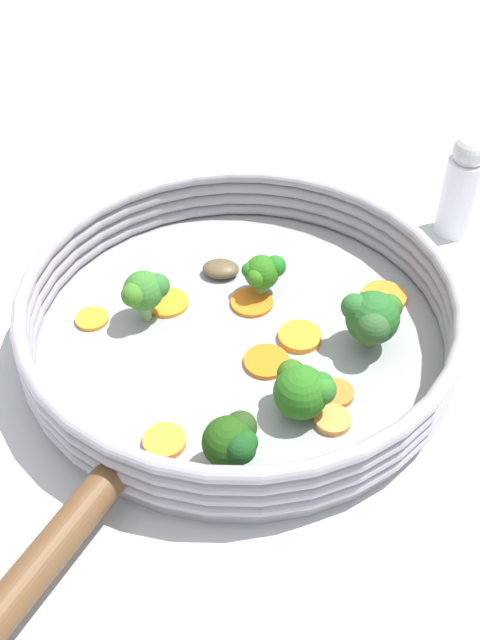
{
  "coord_description": "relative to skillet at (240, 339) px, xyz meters",
  "views": [
    {
      "loc": [
        0.4,
        0.23,
        0.46
      ],
      "look_at": [
        0.0,
        0.0,
        0.03
      ],
      "focal_mm": 42.0,
      "sensor_mm": 36.0,
      "label": 1
    }
  ],
  "objects": [
    {
      "name": "carrot_slice_7",
      "position": [
        0.02,
        0.04,
        0.01
      ],
      "size": [
        0.04,
        0.04,
        0.0
      ],
      "primitive_type": "cylinder",
      "rotation": [
        0.0,
        0.0,
        3.23
      ],
      "color": "orange",
      "rests_on": "skillet"
    },
    {
      "name": "broccoli_floret_3",
      "position": [
        -0.05,
        -0.01,
        0.03
      ],
      "size": [
        0.04,
        0.03,
        0.04
      ],
      "color": "#7FAB61",
      "rests_on": "skillet"
    },
    {
      "name": "carrot_slice_5",
      "position": [
        0.05,
        0.11,
        0.01
      ],
      "size": [
        0.03,
        0.03,
        0.01
      ],
      "primitive_type": "cylinder",
      "rotation": [
        0.0,
        0.0,
        1.39
      ],
      "color": "#F2923F",
      "rests_on": "skillet"
    },
    {
      "name": "salt_shaker",
      "position": [
        -0.25,
        0.11,
        0.05
      ],
      "size": [
        0.04,
        0.04,
        0.11
      ],
      "color": "white",
      "rests_on": "ground_plane"
    },
    {
      "name": "broccoli_floret_1",
      "position": [
        0.12,
        0.06,
        0.04
      ],
      "size": [
        0.04,
        0.04,
        0.05
      ],
      "color": "#79A051",
      "rests_on": "skillet"
    },
    {
      "name": "carrot_slice_2",
      "position": [
        0.0,
        -0.07,
        0.01
      ],
      "size": [
        0.05,
        0.05,
        0.0
      ],
      "primitive_type": "cylinder",
      "rotation": [
        0.0,
        0.0,
        1.81
      ],
      "color": "orange",
      "rests_on": "skillet"
    },
    {
      "name": "skillet_rivet_right",
      "position": [
        0.17,
        0.03,
        0.01
      ],
      "size": [
        0.01,
        0.01,
        0.01
      ],
      "primitive_type": "sphere",
      "color": "gray",
      "rests_on": "skillet"
    },
    {
      "name": "carrot_slice_6",
      "position": [
        0.05,
        -0.12,
        0.01
      ],
      "size": [
        0.04,
        0.04,
        0.0
      ],
      "primitive_type": "cylinder",
      "rotation": [
        0.0,
        0.0,
        4.17
      ],
      "color": "orange",
      "rests_on": "skillet"
    },
    {
      "name": "mushroom_piece_0",
      "position": [
        -0.06,
        -0.05,
        0.01
      ],
      "size": [
        0.04,
        0.04,
        0.01
      ],
      "primitive_type": "ellipsoid",
      "rotation": [
        0.0,
        0.0,
        5.15
      ],
      "color": "brown",
      "rests_on": "skillet"
    },
    {
      "name": "carrot_slice_8",
      "position": [
        -0.1,
        0.09,
        0.01
      ],
      "size": [
        0.05,
        0.05,
        0.01
      ],
      "primitive_type": "cylinder",
      "rotation": [
        0.0,
        0.0,
        1.2
      ],
      "color": "orange",
      "rests_on": "skillet"
    },
    {
      "name": "skillet_rim_wall",
      "position": [
        0.0,
        0.0,
        0.03
      ],
      "size": [
        0.37,
        0.37,
        0.05
      ],
      "color": "#9994A0",
      "rests_on": "skillet"
    },
    {
      "name": "broccoli_floret_2",
      "position": [
        -0.04,
        0.1,
        0.04
      ],
      "size": [
        0.05,
        0.05,
        0.05
      ],
      "color": "#658946",
      "rests_on": "skillet"
    },
    {
      "name": "skillet_rivet_left",
      "position": [
        0.17,
        -0.03,
        0.01
      ],
      "size": [
        0.01,
        0.01,
        0.01
      ],
      "primitive_type": "sphere",
      "color": "#969899",
      "rests_on": "skillet"
    },
    {
      "name": "skillet",
      "position": [
        0.0,
        0.0,
        0.0
      ],
      "size": [
        0.35,
        0.35,
        0.01
      ],
      "primitive_type": "cylinder",
      "color": "#939699",
      "rests_on": "ground_plane"
    },
    {
      "name": "ground_plane",
      "position": [
        0.0,
        0.0,
        -0.01
      ],
      "size": [
        4.0,
        4.0,
        0.0
      ],
      "primitive_type": "plane",
      "color": "#B7BBC1"
    },
    {
      "name": "broccoli_floret_4",
      "position": [
        0.02,
        -0.08,
        0.04
      ],
      "size": [
        0.04,
        0.04,
        0.05
      ],
      "color": "#779D5E",
      "rests_on": "skillet"
    },
    {
      "name": "skillet_handle",
      "position": [
        0.27,
        0.0,
        0.02
      ],
      "size": [
        0.19,
        0.03,
        0.03
      ],
      "primitive_type": "cylinder",
      "rotation": [
        1.57,
        0.0,
        1.58
      ],
      "color": "brown",
      "rests_on": "skillet"
    },
    {
      "name": "carrot_slice_4",
      "position": [
        -0.04,
        -0.01,
        0.01
      ],
      "size": [
        0.05,
        0.05,
        0.0
      ],
      "primitive_type": "cylinder",
      "rotation": [
        0.0,
        0.0,
        0.69
      ],
      "color": "orange",
      "rests_on": "skillet"
    },
    {
      "name": "carrot_slice_0",
      "position": [
        -0.02,
        0.05,
        0.01
      ],
      "size": [
        0.05,
        0.05,
        0.01
      ],
      "primitive_type": "cylinder",
      "rotation": [
        0.0,
        0.0,
        0.35
      ],
      "color": "orange",
      "rests_on": "skillet"
    },
    {
      "name": "carrot_slice_3",
      "position": [
        0.02,
        0.1,
        0.01
      ],
      "size": [
        0.04,
        0.04,
        0.0
      ],
      "primitive_type": "cylinder",
      "rotation": [
        0.0,
        0.0,
        0.45
      ],
      "color": "orange",
      "rests_on": "skillet"
    },
    {
      "name": "broccoli_floret_0",
      "position": [
        0.05,
        0.08,
        0.03
      ],
      "size": [
        0.04,
        0.05,
        0.05
      ],
      "color": "#638C54",
      "rests_on": "skillet"
    },
    {
      "name": "carrot_slice_1",
      "position": [
        0.13,
        0.01,
        0.01
      ],
      "size": [
        0.05,
        0.05,
        0.01
      ],
      "primitive_type": "cylinder",
      "rotation": [
        0.0,
        0.0,
        0.75
      ],
      "color": "orange",
      "rests_on": "skillet"
    }
  ]
}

